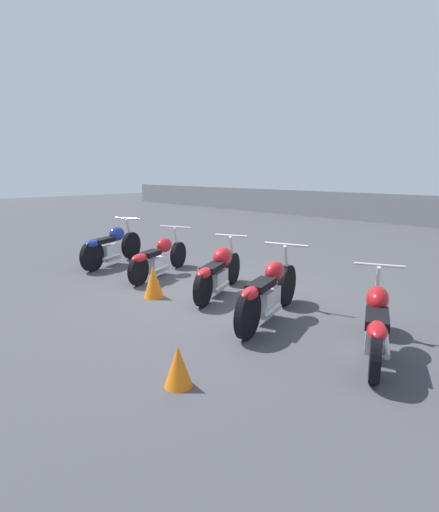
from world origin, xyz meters
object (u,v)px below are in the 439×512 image
(motorcycle_slot_2, at_px, (219,271))
(traffic_cone_near, at_px, (178,366))
(traffic_cone_far, at_px, (153,282))
(motorcycle_slot_4, at_px, (376,322))
(motorcycle_slot_0, at_px, (112,246))
(motorcycle_slot_1, at_px, (159,258))
(motorcycle_slot_3, at_px, (268,292))

(motorcycle_slot_2, bearing_deg, traffic_cone_near, -76.62)
(motorcycle_slot_2, xyz_separation_m, traffic_cone_far, (-0.64, -0.92, -0.15))
(motorcycle_slot_4, distance_m, traffic_cone_far, 3.65)
(motorcycle_slot_0, xyz_separation_m, motorcycle_slot_2, (3.31, 0.19, -0.02))
(motorcycle_slot_0, relative_size, traffic_cone_far, 3.52)
(motorcycle_slot_4, height_order, traffic_cone_far, motorcycle_slot_4)
(motorcycle_slot_1, bearing_deg, motorcycle_slot_0, 162.61)
(motorcycle_slot_3, bearing_deg, motorcycle_slot_0, 160.04)
(motorcycle_slot_1, distance_m, motorcycle_slot_2, 1.73)
(traffic_cone_near, relative_size, traffic_cone_far, 0.77)
(traffic_cone_near, bearing_deg, motorcycle_slot_1, 146.74)
(motorcycle_slot_2, height_order, motorcycle_slot_3, motorcycle_slot_3)
(motorcycle_slot_1, relative_size, traffic_cone_near, 4.72)
(motorcycle_slot_3, xyz_separation_m, traffic_cone_near, (0.51, -2.04, -0.21))
(motorcycle_slot_2, distance_m, motorcycle_slot_4, 2.99)
(motorcycle_slot_1, bearing_deg, traffic_cone_far, -62.80)
(motorcycle_slot_2, bearing_deg, motorcycle_slot_3, -40.15)
(motorcycle_slot_3, height_order, motorcycle_slot_4, motorcycle_slot_3)
(motorcycle_slot_3, xyz_separation_m, traffic_cone_far, (-2.05, -0.54, -0.15))
(motorcycle_slot_3, bearing_deg, motorcycle_slot_4, -16.82)
(motorcycle_slot_3, xyz_separation_m, motorcycle_slot_4, (1.56, 0.02, -0.02))
(motorcycle_slot_2, relative_size, motorcycle_slot_3, 0.90)
(traffic_cone_far, bearing_deg, motorcycle_slot_2, 55.15)
(traffic_cone_near, bearing_deg, motorcycle_slot_4, 63.07)
(motorcycle_slot_2, distance_m, traffic_cone_near, 3.09)
(traffic_cone_near, bearing_deg, motorcycle_slot_0, 156.93)
(motorcycle_slot_3, height_order, traffic_cone_near, motorcycle_slot_3)
(motorcycle_slot_0, bearing_deg, motorcycle_slot_4, -23.48)
(motorcycle_slot_3, bearing_deg, motorcycle_slot_2, 147.22)
(motorcycle_slot_0, bearing_deg, traffic_cone_near, -45.03)
(traffic_cone_near, bearing_deg, motorcycle_slot_3, 104.11)
(motorcycle_slot_1, bearing_deg, traffic_cone_near, -56.64)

